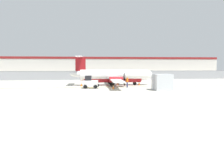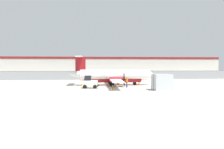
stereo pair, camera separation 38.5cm
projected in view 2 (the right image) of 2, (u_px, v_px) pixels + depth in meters
The scene contains 19 objects.
ground_plane at pixel (115, 87), 31.37m from camera, with size 140.00×140.00×0.01m.
perimeter_fence at pixel (107, 75), 47.22m from camera, with size 98.00×0.10×2.10m.
parking_lot_strip at pixel (104, 77), 58.70m from camera, with size 98.00×17.00×0.12m.
background_building at pixel (101, 66), 76.92m from camera, with size 91.00×8.10×6.50m.
commuter_airplane at pixel (114, 76), 34.15m from camera, with size 14.25×16.02×4.92m.
baggage_tug at pixel (90, 82), 29.80m from camera, with size 2.43×1.58×1.88m.
ground_crew_worker at pixel (127, 81), 30.84m from camera, with size 0.36×0.54×1.70m.
cargo_container at pixel (162, 82), 27.49m from camera, with size 2.48×2.10×2.20m.
traffic_cone_near_left at pixel (139, 83), 34.22m from camera, with size 0.36×0.36×0.64m.
traffic_cone_near_right at pixel (113, 87), 28.77m from camera, with size 0.36×0.36×0.64m.
traffic_cone_far_left at pixel (118, 83), 34.07m from camera, with size 0.36×0.36×0.64m.
traffic_cone_far_right at pixel (81, 84), 32.84m from camera, with size 0.36×0.36×0.64m.
parked_car_0 at pixel (48, 74), 54.72m from camera, with size 4.38×2.40×1.58m.
parked_car_1 at pixel (68, 74), 58.77m from camera, with size 4.37×2.38×1.58m.
parked_car_2 at pixel (86, 73), 64.22m from camera, with size 4.30×2.20×1.58m.
parked_car_3 at pixel (106, 74), 58.11m from camera, with size 4.38×2.42×1.58m.
parked_car_4 at pixel (118, 74), 58.68m from camera, with size 4.24×2.08×1.58m.
parked_car_5 at pixel (137, 74), 54.37m from camera, with size 4.32×2.27×1.58m.
parked_car_6 at pixel (150, 73), 63.46m from camera, with size 4.31×2.25×1.58m.
Camera 2 is at (-3.70, -29.03, 3.46)m, focal length 32.00 mm.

